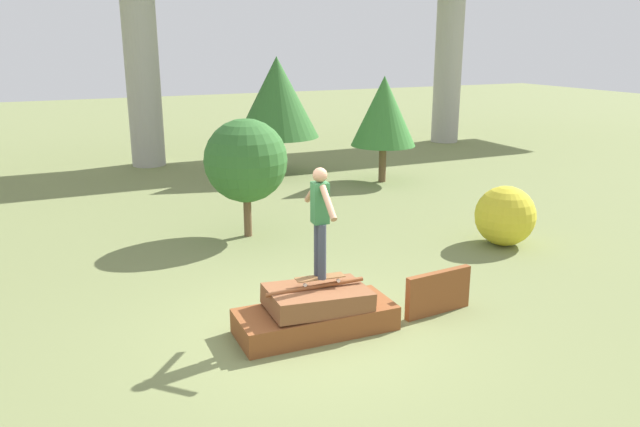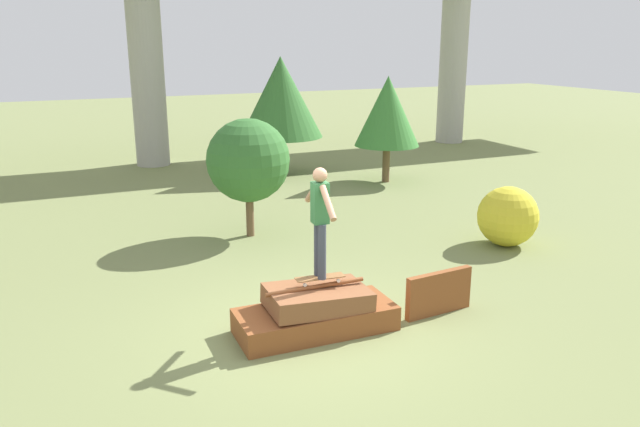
# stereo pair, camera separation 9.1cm
# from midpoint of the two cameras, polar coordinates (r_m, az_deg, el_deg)

# --- Properties ---
(ground_plane) EXTENTS (80.00, 80.00, 0.00)m
(ground_plane) POSITION_cam_midpoint_polar(r_m,az_deg,el_deg) (9.32, -0.11, -10.67)
(ground_plane) COLOR olive
(scrap_pile) EXTENTS (2.34, 1.00, 0.73)m
(scrap_pile) POSITION_cam_midpoint_polar(r_m,az_deg,el_deg) (9.20, -0.06, -9.02)
(scrap_pile) COLOR brown
(scrap_pile) RESTS_ON ground_plane
(scrap_plank_loose) EXTENTS (1.20, 0.22, 0.69)m
(scrap_plank_loose) POSITION_cam_midpoint_polar(r_m,az_deg,el_deg) (9.91, 11.07, -7.14)
(scrap_plank_loose) COLOR brown
(scrap_plank_loose) RESTS_ON ground_plane
(skateboard) EXTENTS (0.74, 0.26, 0.09)m
(skateboard) POSITION_cam_midpoint_polar(r_m,az_deg,el_deg) (9.08, 0.29, -5.90)
(skateboard) COLOR brown
(skateboard) RESTS_ON scrap_pile
(skater) EXTENTS (0.24, 1.18, 1.61)m
(skater) POSITION_cam_midpoint_polar(r_m,az_deg,el_deg) (8.78, 0.30, -0.13)
(skater) COLOR #383D4C
(skater) RESTS_ON skateboard
(tree_behind_left) EXTENTS (2.53, 2.53, 3.64)m
(tree_behind_left) POSITION_cam_midpoint_polar(r_m,az_deg,el_deg) (19.27, -3.45, 10.56)
(tree_behind_left) COLOR brown
(tree_behind_left) RESTS_ON ground_plane
(tree_behind_right) EXTENTS (1.77, 1.77, 2.55)m
(tree_behind_right) POSITION_cam_midpoint_polar(r_m,az_deg,el_deg) (13.27, -6.38, 4.83)
(tree_behind_right) COLOR brown
(tree_behind_right) RESTS_ON ground_plane
(tree_mid_back) EXTENTS (1.91, 1.91, 3.12)m
(tree_mid_back) POSITION_cam_midpoint_polar(r_m,az_deg,el_deg) (18.50, 6.34, 9.26)
(tree_mid_back) COLOR brown
(tree_mid_back) RESTS_ON ground_plane
(bush_yellow_flowering) EXTENTS (1.24, 1.24, 1.24)m
(bush_yellow_flowering) POSITION_cam_midpoint_polar(r_m,az_deg,el_deg) (13.38, 16.98, -0.26)
(bush_yellow_flowering) COLOR gold
(bush_yellow_flowering) RESTS_ON ground_plane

